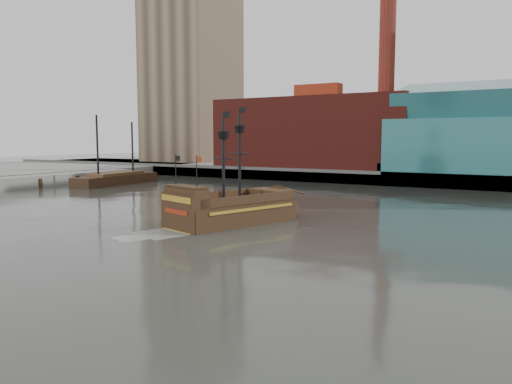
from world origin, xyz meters
The scene contains 7 objects.
ground centered at (0.00, 0.00, 0.00)m, with size 400.00×400.00×0.00m, color #2A2C27.
promenade_far centered at (0.00, 92.00, 1.00)m, with size 220.00×60.00×2.00m, color slate.
seawall centered at (0.00, 62.50, 1.30)m, with size 220.00×1.00×2.60m, color #4C4C49.
pier centered at (-58.00, 30.00, 1.00)m, with size 6.00×40.00×2.00m, color slate.
skyline centered at (5.21, 84.56, 24.55)m, with size 149.00×45.00×62.00m.
pirate_ship centered at (-5.74, 14.27, 1.14)m, with size 9.75×17.54×12.59m.
docked_vessel centered at (-48.53, 39.61, 0.85)m, with size 6.65×19.94×13.30m.
Camera 1 is at (21.99, -27.02, 8.54)m, focal length 35.00 mm.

